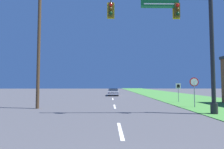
% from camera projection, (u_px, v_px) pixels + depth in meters
% --- Properties ---
extents(grass_verge_right, '(10.00, 110.00, 0.04)m').
position_uv_depth(grass_verge_right, '(170.00, 95.00, 31.53)').
color(grass_verge_right, '#428438').
rests_on(grass_verge_right, ground).
extents(road_center_line, '(0.16, 34.80, 0.01)m').
position_uv_depth(road_center_line, '(113.00, 99.00, 23.38)').
color(road_center_line, silver).
rests_on(road_center_line, ground).
extents(signal_mast, '(8.02, 0.47, 8.61)m').
position_uv_depth(signal_mast, '(185.00, 36.00, 11.66)').
color(signal_mast, '#232326').
rests_on(signal_mast, grass_verge_right).
extents(car_ahead, '(1.89, 4.50, 1.19)m').
position_uv_depth(car_ahead, '(113.00, 92.00, 30.69)').
color(car_ahead, black).
rests_on(car_ahead, ground).
extents(stop_sign, '(0.76, 0.07, 2.50)m').
position_uv_depth(stop_sign, '(194.00, 85.00, 14.81)').
color(stop_sign, gray).
rests_on(stop_sign, grass_verge_right).
extents(route_sign_post, '(0.55, 0.06, 2.03)m').
position_uv_depth(route_sign_post, '(178.00, 88.00, 19.04)').
color(route_sign_post, gray).
rests_on(route_sign_post, grass_verge_right).
extents(utility_pole_near, '(1.80, 0.26, 10.96)m').
position_uv_depth(utility_pole_near, '(39.00, 40.00, 14.45)').
color(utility_pole_near, '#4C3823').
rests_on(utility_pole_near, ground).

